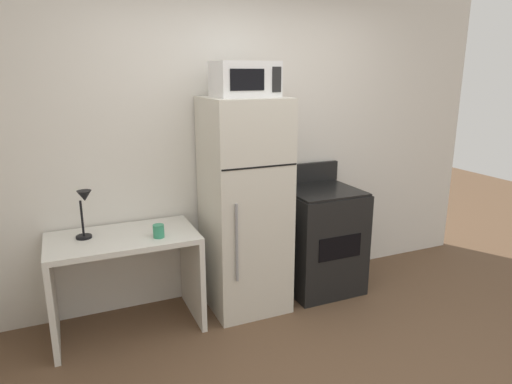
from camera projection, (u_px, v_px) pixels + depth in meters
The scene contains 7 objects.
wall_back_white at pixel (235, 145), 3.86m from camera, with size 5.00×0.10×2.60m, color silver.
desk at pixel (125, 265), 3.34m from camera, with size 1.06×0.60×0.75m.
desk_lamp at pixel (84, 206), 3.17m from camera, with size 0.14×0.12×0.35m.
coffee_mug at pixel (159, 231), 3.23m from camera, with size 0.08×0.08×0.10m, color #338C66.
refrigerator at pixel (245, 206), 3.62m from camera, with size 0.60×0.63×1.72m.
microwave at pixel (245, 79), 3.34m from camera, with size 0.46×0.35×0.26m.
oven_range at pixel (320, 239), 4.01m from camera, with size 0.63×0.61×1.10m.
Camera 1 is at (-1.38, -1.89, 1.90)m, focal length 31.64 mm.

